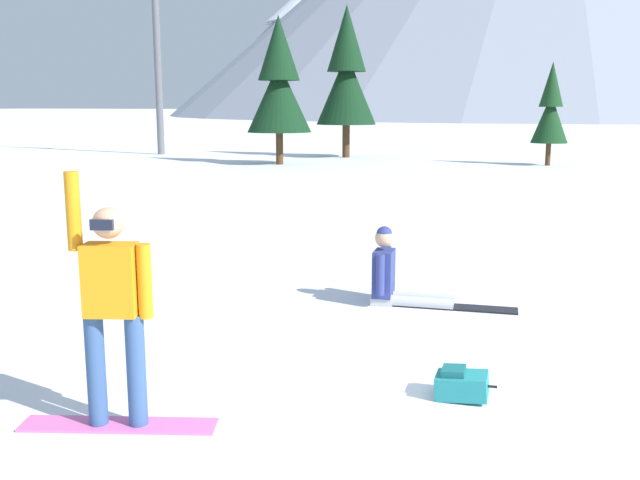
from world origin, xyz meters
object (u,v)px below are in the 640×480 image
at_px(pine_tree_tall, 551,109).
at_px(pine_tree_short, 346,75).
at_px(snowboarder_midground, 397,277).
at_px(pine_tree_twin, 279,84).
at_px(snowboarder_foreground, 113,310).
at_px(ski_lift_tower, 157,51).
at_px(backpack_teal, 461,384).

xyz_separation_m(pine_tree_tall, pine_tree_short, (-9.61, 1.17, 1.59)).
bearing_deg(pine_tree_tall, pine_tree_short, 173.07).
distance_m(snowboarder_midground, pine_tree_twin, 22.63).
bearing_deg(snowboarder_midground, snowboarder_foreground, -102.65).
height_order(pine_tree_twin, ski_lift_tower, ski_lift_tower).
height_order(pine_tree_short, ski_lift_tower, ski_lift_tower).
bearing_deg(backpack_teal, ski_lift_tower, 129.73).
xyz_separation_m(snowboarder_foreground, pine_tree_twin, (-10.27, 23.73, 2.43)).
distance_m(backpack_teal, pine_tree_twin, 25.67).
bearing_deg(snowboarder_midground, pine_tree_twin, 120.09).
bearing_deg(pine_tree_twin, pine_tree_short, 77.85).
bearing_deg(backpack_teal, pine_tree_short, 113.02).
xyz_separation_m(snowboarder_foreground, pine_tree_tall, (0.44, 27.67, 1.38)).
bearing_deg(pine_tree_short, pine_tree_twin, -102.15).
distance_m(pine_tree_tall, pine_tree_twin, 11.46).
relative_size(snowboarder_foreground, pine_tree_short, 0.28).
bearing_deg(pine_tree_twin, ski_lift_tower, 158.21).
bearing_deg(pine_tree_tall, backpack_teal, -85.73).
bearing_deg(pine_tree_tall, snowboarder_foreground, -90.91).
xyz_separation_m(snowboarder_foreground, ski_lift_tower, (-18.82, 27.15, 4.24)).
relative_size(backpack_teal, pine_tree_tall, 0.13).
xyz_separation_m(pine_tree_twin, ski_lift_tower, (-8.55, 3.42, 1.81)).
bearing_deg(pine_tree_tall, ski_lift_tower, -178.45).
bearing_deg(snowboarder_midground, ski_lift_tower, 130.93).
relative_size(snowboarder_midground, ski_lift_tower, 0.21).
bearing_deg(snowboarder_foreground, snowboarder_midground, 77.35).
bearing_deg(pine_tree_short, pine_tree_tall, -6.93).
height_order(backpack_teal, ski_lift_tower, ski_lift_tower).
relative_size(pine_tree_twin, pine_tree_short, 0.86).
bearing_deg(backpack_teal, pine_tree_twin, 119.81).
bearing_deg(snowboarder_foreground, pine_tree_tall, 89.09).
bearing_deg(pine_tree_short, backpack_teal, -66.98).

